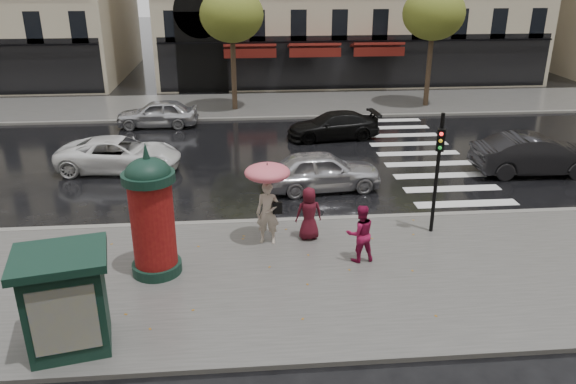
{
  "coord_description": "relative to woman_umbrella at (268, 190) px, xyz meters",
  "views": [
    {
      "loc": [
        -1.69,
        -13.22,
        7.69
      ],
      "look_at": [
        -0.42,
        1.5,
        1.68
      ],
      "focal_mm": 35.0,
      "sensor_mm": 36.0,
      "label": 1
    }
  ],
  "objects": [
    {
      "name": "morris_column",
      "position": [
        -3.03,
        -1.46,
        0.08
      ],
      "size": [
        1.33,
        1.33,
        3.58
      ],
      "color": "black",
      "rests_on": "near_sidewalk"
    },
    {
      "name": "zebra_crossing",
      "position": [
        7.0,
        8.11,
        -1.75
      ],
      "size": [
        3.6,
        11.75,
        0.01
      ],
      "primitive_type": "cube",
      "color": "silver",
      "rests_on": "ground"
    },
    {
      "name": "ground",
      "position": [
        1.0,
        -1.49,
        -1.76
      ],
      "size": [
        160.0,
        160.0,
        0.0
      ],
      "primitive_type": "plane",
      "color": "black",
      "rests_on": "ground"
    },
    {
      "name": "car_silver",
      "position": [
        2.2,
        4.3,
        -1.03
      ],
      "size": [
        4.38,
        2.08,
        1.45
      ],
      "primitive_type": "imported",
      "rotation": [
        0.0,
        0.0,
        1.66
      ],
      "color": "silver",
      "rests_on": "ground"
    },
    {
      "name": "near_kerb",
      "position": [
        1.0,
        1.51,
        -1.69
      ],
      "size": [
        90.0,
        0.25,
        0.14
      ],
      "primitive_type": "cube",
      "color": "slate",
      "rests_on": "ground"
    },
    {
      "name": "far_kerb",
      "position": [
        1.0,
        14.51,
        -1.69
      ],
      "size": [
        90.0,
        0.25,
        0.14
      ],
      "primitive_type": "cube",
      "color": "slate",
      "rests_on": "ground"
    },
    {
      "name": "traffic_light",
      "position": [
        4.97,
        0.25,
        0.6
      ],
      "size": [
        0.27,
        0.36,
        3.69
      ],
      "color": "black",
      "rests_on": "near_sidewalk"
    },
    {
      "name": "near_sidewalk",
      "position": [
        1.0,
        -1.99,
        -1.7
      ],
      "size": [
        90.0,
        7.0,
        0.12
      ],
      "primitive_type": "cube",
      "color": "#474744",
      "rests_on": "ground"
    },
    {
      "name": "newsstand",
      "position": [
        -4.41,
        -4.49,
        -0.49
      ],
      "size": [
        2.13,
        1.91,
        2.23
      ],
      "color": "black",
      "rests_on": "near_sidewalk"
    },
    {
      "name": "man_burgundy",
      "position": [
        1.21,
        0.15,
        -0.84
      ],
      "size": [
        0.82,
        0.58,
        1.6
      ],
      "primitive_type": "imported",
      "rotation": [
        0.0,
        0.0,
        3.23
      ],
      "color": "#4A0E1A",
      "rests_on": "near_sidewalk"
    },
    {
      "name": "tree_far_right",
      "position": [
        10.0,
        16.51,
        3.41
      ],
      "size": [
        3.4,
        3.4,
        6.64
      ],
      "color": "#38281C",
      "rests_on": "ground"
    },
    {
      "name": "car_darkgrey",
      "position": [
        10.73,
        5.22,
        -0.97
      ],
      "size": [
        4.84,
        1.82,
        1.58
      ],
      "primitive_type": "imported",
      "rotation": [
        0.0,
        0.0,
        1.54
      ],
      "color": "black",
      "rests_on": "ground"
    },
    {
      "name": "car_black",
      "position": [
        3.63,
        10.69,
        -1.13
      ],
      "size": [
        4.49,
        2.21,
        1.26
      ],
      "primitive_type": "imported",
      "rotation": [
        0.0,
        0.0,
        -1.46
      ],
      "color": "black",
      "rests_on": "ground"
    },
    {
      "name": "tree_far_left",
      "position": [
        -1.0,
        16.51,
        3.41
      ],
      "size": [
        3.4,
        3.4,
        6.64
      ],
      "color": "#38281C",
      "rests_on": "ground"
    },
    {
      "name": "car_far_silver",
      "position": [
        -4.9,
        13.51,
        -1.07
      ],
      "size": [
        4.08,
        1.7,
        1.38
      ],
      "primitive_type": "imported",
      "rotation": [
        0.0,
        0.0,
        -1.59
      ],
      "color": "#B8B8BD",
      "rests_on": "ground"
    },
    {
      "name": "woman_umbrella",
      "position": [
        0.0,
        0.0,
        0.0
      ],
      "size": [
        1.29,
        1.29,
        2.48
      ],
      "color": "#BAAB99",
      "rests_on": "near_sidewalk"
    },
    {
      "name": "car_white",
      "position": [
        -5.56,
        7.03,
        -1.09
      ],
      "size": [
        4.99,
        2.64,
        1.34
      ],
      "primitive_type": "imported",
      "rotation": [
        0.0,
        0.0,
        1.48
      ],
      "color": "white",
      "rests_on": "ground"
    },
    {
      "name": "woman_red",
      "position": [
        2.43,
        -1.3,
        -0.82
      ],
      "size": [
        0.88,
        0.73,
        1.63
      ],
      "primitive_type": "imported",
      "rotation": [
        0.0,
        0.0,
        3.29
      ],
      "color": "maroon",
      "rests_on": "near_sidewalk"
    },
    {
      "name": "far_sidewalk",
      "position": [
        1.0,
        17.51,
        -1.7
      ],
      "size": [
        90.0,
        6.0,
        0.12
      ],
      "primitive_type": "cube",
      "color": "#474744",
      "rests_on": "ground"
    }
  ]
}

